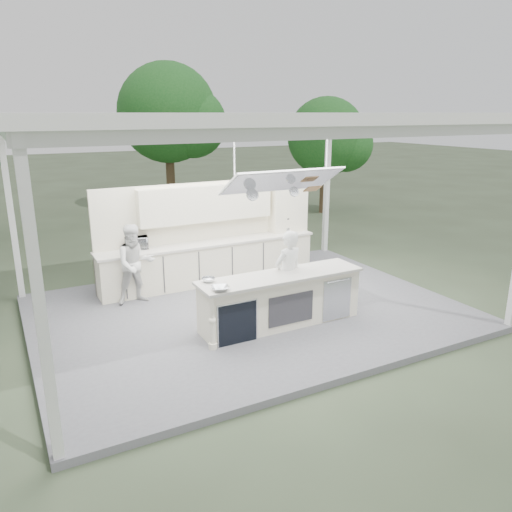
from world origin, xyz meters
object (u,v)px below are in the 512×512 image
head_chef (288,275)px  sous_chef (135,264)px  back_counter (210,262)px  demo_island (280,300)px

head_chef → sous_chef: head_chef is taller
back_counter → head_chef: size_ratio=3.01×
back_counter → sous_chef: sous_chef is taller
demo_island → back_counter: same height
head_chef → back_counter: bearing=-90.8°
head_chef → sous_chef: 3.12m
back_counter → head_chef: 2.67m
demo_island → sous_chef: 3.09m
sous_chef → head_chef: bearing=-43.4°
demo_island → back_counter: bearing=93.6°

